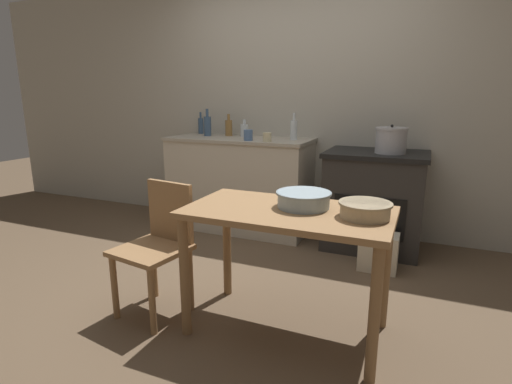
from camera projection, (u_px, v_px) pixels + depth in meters
name	position (u px, v px, depth m)	size (l,w,h in m)	color
ground_plane	(232.00, 287.00, 2.93)	(14.00, 14.00, 0.00)	brown
wall_back	(300.00, 105.00, 4.04)	(8.00, 0.07, 2.55)	#B2AD9E
counter_cabinet	(240.00, 184.00, 4.13)	(1.46, 0.63, 0.95)	beige
stove	(374.00, 200.00, 3.61)	(0.87, 0.67, 0.89)	#2D2B28
work_table	(288.00, 229.00, 2.25)	(1.15, 0.63, 0.75)	#997047
chair	(159.00, 243.00, 2.53)	(0.46, 0.46, 0.83)	#997047
flour_sack	(378.00, 252.00, 3.19)	(0.30, 0.21, 0.30)	beige
stock_pot	(391.00, 140.00, 3.39)	(0.27, 0.27, 0.24)	#A8A8AD
mixing_bowl_large	(365.00, 209.00, 2.07)	(0.27, 0.27, 0.08)	tan
mixing_bowl_small	(304.00, 199.00, 2.25)	(0.31, 0.31, 0.09)	#93A8B2
bottle_far_left	(244.00, 130.00, 4.11)	(0.08, 0.08, 0.18)	silver
bottle_left	(229.00, 127.00, 4.19)	(0.07, 0.07, 0.23)	olive
bottle_mid_left	(201.00, 125.00, 4.42)	(0.06, 0.06, 0.24)	#3D5675
bottle_center_left	(207.00, 126.00, 4.17)	(0.08, 0.08, 0.28)	#3D5675
bottle_center	(294.00, 129.00, 3.80)	(0.07, 0.07, 0.26)	silver
cup_center_right	(248.00, 135.00, 3.76)	(0.08, 0.08, 0.10)	#4C6B99
cup_mid_right	(267.00, 137.00, 3.66)	(0.08, 0.08, 0.08)	beige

